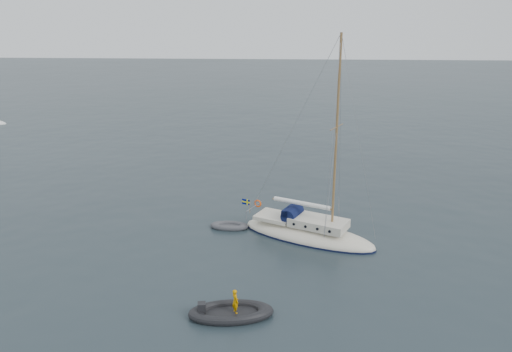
{
  "coord_description": "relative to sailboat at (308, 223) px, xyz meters",
  "views": [
    {
      "loc": [
        -0.86,
        -27.91,
        12.98
      ],
      "look_at": [
        -2.89,
        0.0,
        4.22
      ],
      "focal_mm": 35.0,
      "sensor_mm": 36.0,
      "label": 1
    }
  ],
  "objects": [
    {
      "name": "ground",
      "position": [
        -0.31,
        -0.82,
        -0.98
      ],
      "size": [
        300.0,
        300.0,
        0.0
      ],
      "primitive_type": "plane",
      "color": "black",
      "rests_on": "ground"
    },
    {
      "name": "dinghy",
      "position": [
        -5.09,
        1.11,
        -0.82
      ],
      "size": [
        2.5,
        1.13,
        0.36
      ],
      "rotation": [
        0.0,
        0.0,
        -0.03
      ],
      "color": "#505156",
      "rests_on": "ground"
    },
    {
      "name": "rib",
      "position": [
        -3.78,
        -8.96,
        -0.75
      ],
      "size": [
        3.93,
        1.79,
        1.38
      ],
      "rotation": [
        0.0,
        0.0,
        0.16
      ],
      "color": "black",
      "rests_on": "ground"
    },
    {
      "name": "sailboat",
      "position": [
        0.0,
        0.0,
        0.0
      ],
      "size": [
        9.09,
        2.72,
        12.94
      ],
      "rotation": [
        0.0,
        0.0,
        -0.43
      ],
      "color": "beige",
      "rests_on": "ground"
    }
  ]
}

